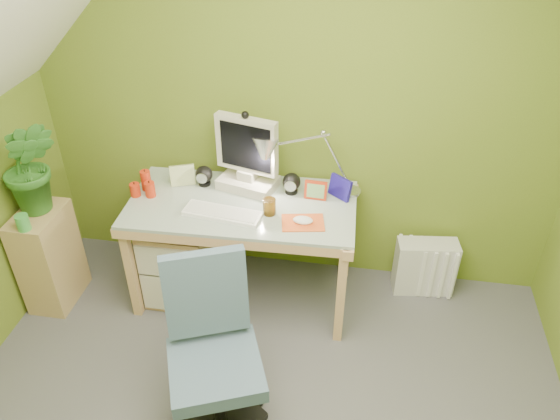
% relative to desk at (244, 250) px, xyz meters
% --- Properties ---
extents(wall_back, '(3.20, 0.01, 2.40)m').
position_rel_desk_xyz_m(wall_back, '(0.27, 0.37, 0.84)').
color(wall_back, olive).
rests_on(wall_back, floor).
extents(desk, '(1.35, 0.71, 0.71)m').
position_rel_desk_xyz_m(desk, '(0.00, 0.00, 0.00)').
color(desk, tan).
rests_on(desk, floor).
extents(monitor, '(0.46, 0.34, 0.57)m').
position_rel_desk_xyz_m(monitor, '(0.00, 0.18, 0.64)').
color(monitor, beige).
rests_on(monitor, desk).
extents(speaker_left, '(0.11, 0.11, 0.13)m').
position_rel_desk_xyz_m(speaker_left, '(-0.27, 0.16, 0.42)').
color(speaker_left, black).
rests_on(speaker_left, desk).
extents(speaker_right, '(0.11, 0.11, 0.13)m').
position_rel_desk_xyz_m(speaker_right, '(0.27, 0.16, 0.42)').
color(speaker_right, black).
rests_on(speaker_right, desk).
extents(keyboard, '(0.46, 0.20, 0.02)m').
position_rel_desk_xyz_m(keyboard, '(-0.08, -0.14, 0.37)').
color(keyboard, white).
rests_on(keyboard, desk).
extents(mousepad, '(0.26, 0.21, 0.01)m').
position_rel_desk_xyz_m(mousepad, '(0.38, -0.14, 0.36)').
color(mousepad, '#E15823').
rests_on(mousepad, desk).
extents(mouse, '(0.12, 0.08, 0.04)m').
position_rel_desk_xyz_m(mouse, '(0.38, -0.14, 0.38)').
color(mouse, white).
rests_on(mouse, mousepad).
extents(amber_tumbler, '(0.09, 0.09, 0.10)m').
position_rel_desk_xyz_m(amber_tumbler, '(0.18, -0.08, 0.40)').
color(amber_tumbler, '#8E5D14').
rests_on(amber_tumbler, desk).
extents(candle_cluster, '(0.19, 0.17, 0.12)m').
position_rel_desk_xyz_m(candle_cluster, '(-0.60, 0.01, 0.42)').
color(candle_cluster, red).
rests_on(candle_cluster, desk).
extents(photo_frame_red, '(0.13, 0.03, 0.11)m').
position_rel_desk_xyz_m(photo_frame_red, '(0.42, 0.12, 0.41)').
color(photo_frame_red, '#B42E13').
rests_on(photo_frame_red, desk).
extents(photo_frame_blue, '(0.13, 0.11, 0.13)m').
position_rel_desk_xyz_m(photo_frame_blue, '(0.56, 0.16, 0.42)').
color(photo_frame_blue, navy).
rests_on(photo_frame_blue, desk).
extents(photo_frame_green, '(0.15, 0.07, 0.13)m').
position_rel_desk_xyz_m(photo_frame_green, '(-0.40, 0.14, 0.42)').
color(photo_frame_green, '#BFCB8B').
rests_on(photo_frame_green, desk).
extents(desk_lamp, '(0.60, 0.30, 0.62)m').
position_rel_desk_xyz_m(desk_lamp, '(0.45, 0.18, 0.67)').
color(desk_lamp, '#B3B4B8').
rests_on(desk_lamp, desk).
extents(side_ledge, '(0.25, 0.38, 0.66)m').
position_rel_desk_xyz_m(side_ledge, '(-1.18, -0.24, -0.03)').
color(side_ledge, tan).
rests_on(side_ledge, floor).
extents(potted_plant, '(0.37, 0.33, 0.58)m').
position_rel_desk_xyz_m(potted_plant, '(-1.16, -0.19, 0.60)').
color(potted_plant, '#306C24').
rests_on(potted_plant, side_ledge).
extents(green_cup, '(0.08, 0.08, 0.09)m').
position_rel_desk_xyz_m(green_cup, '(-1.16, -0.39, 0.35)').
color(green_cup, green).
rests_on(green_cup, side_ledge).
extents(task_chair, '(0.63, 0.63, 0.88)m').
position_rel_desk_xyz_m(task_chair, '(0.09, -0.97, 0.08)').
color(task_chair, '#405669').
rests_on(task_chair, floor).
extents(radiator, '(0.40, 0.20, 0.38)m').
position_rel_desk_xyz_m(radiator, '(1.14, 0.23, -0.17)').
color(radiator, silver).
rests_on(radiator, floor).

